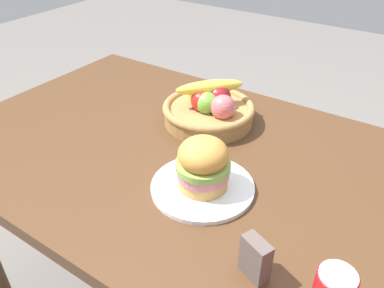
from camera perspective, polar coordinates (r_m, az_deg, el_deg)
name	(u,v)px	position (r m, az deg, el deg)	size (l,w,h in m)	color
dining_table	(183,178)	(1.17, -1.37, -4.99)	(1.40, 0.90, 0.75)	#4C301C
plate	(203,187)	(0.97, 1.56, -6.28)	(0.26, 0.26, 0.01)	white
sandwich	(203,164)	(0.93, 1.63, -2.92)	(0.13, 0.13, 0.13)	tan
fruit_basket	(209,108)	(1.23, 2.52, 5.27)	(0.29, 0.29, 0.14)	#9E7542
napkin_holder	(255,258)	(0.77, 9.26, -16.22)	(0.06, 0.03, 0.09)	#594C47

